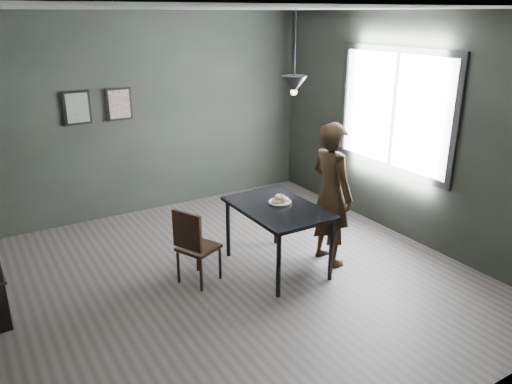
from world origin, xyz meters
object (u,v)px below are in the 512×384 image
cafe_table (278,213)px  woman (331,194)px  wood_chair (194,243)px  pendant_lamp (294,84)px  white_plate (280,203)px

cafe_table → woman: woman is taller
wood_chair → woman: bearing=-36.3°
wood_chair → pendant_lamp: pendant_lamp is taller
wood_chair → pendant_lamp: size_ratio=0.99×
cafe_table → wood_chair: wood_chair is taller
pendant_lamp → cafe_table: bearing=-158.2°
wood_chair → white_plate: bearing=-28.9°
white_plate → pendant_lamp: (0.17, 0.03, 1.29)m
cafe_table → white_plate: bearing=42.2°
cafe_table → white_plate: size_ratio=5.22×
woman → white_plate: bearing=63.9°
white_plate → wood_chair: wood_chair is taller
woman → wood_chair: 1.64m
cafe_table → white_plate: (0.08, 0.07, 0.08)m
pendant_lamp → woman: bearing=-37.4°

